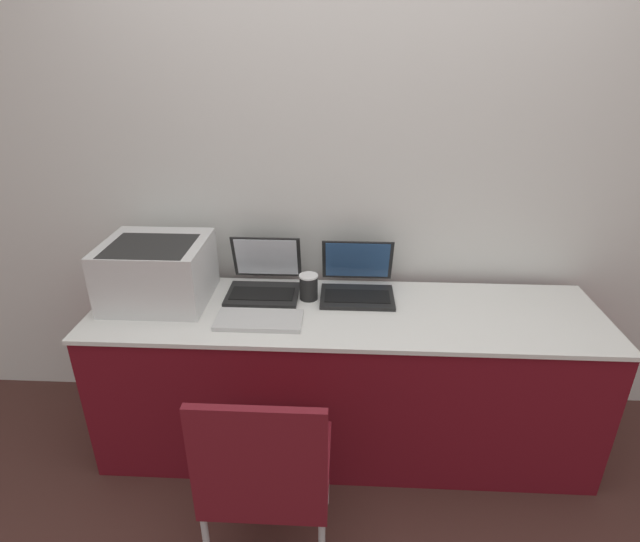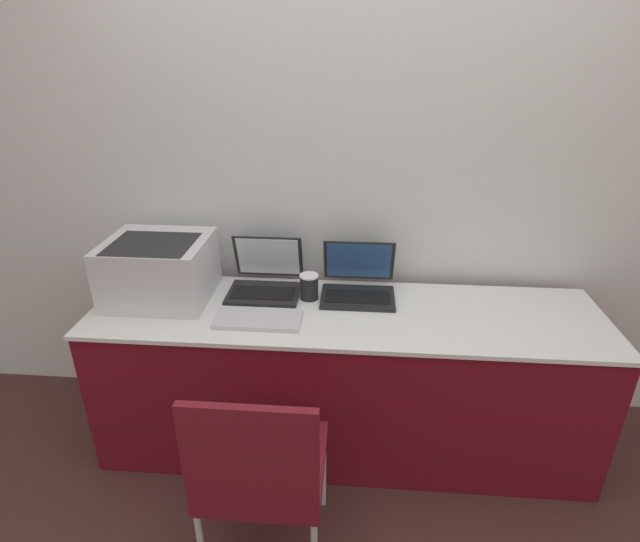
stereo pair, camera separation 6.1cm
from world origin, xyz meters
name	(u,v)px [view 1 (the left image)]	position (x,y,z in m)	size (l,w,h in m)	color
ground_plane	(342,485)	(0.00, 0.00, 0.00)	(14.00, 14.00, 0.00)	#472823
wall_back	(349,168)	(0.00, 0.70, 1.30)	(8.00, 0.05, 2.60)	silver
table	(344,378)	(0.00, 0.30, 0.37)	(2.30, 0.62, 0.75)	maroon
printer	(157,269)	(-0.87, 0.37, 0.90)	(0.46, 0.41, 0.29)	silver
laptop_left	(264,280)	(-0.40, 0.48, 0.80)	(0.34, 0.32, 0.25)	black
laptop_right	(357,283)	(0.05, 0.47, 0.80)	(0.34, 0.32, 0.24)	black
external_keyboard	(259,320)	(-0.37, 0.18, 0.76)	(0.37, 0.18, 0.02)	silver
coffee_cup	(309,287)	(-0.18, 0.41, 0.81)	(0.09, 0.09, 0.12)	black
chair	(266,468)	(-0.27, -0.39, 0.50)	(0.43, 0.46, 0.88)	maroon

